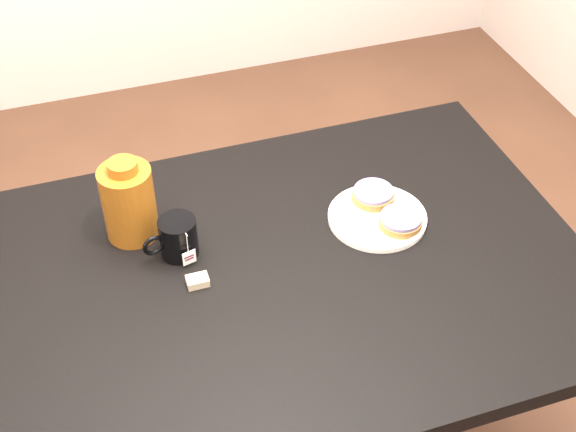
{
  "coord_description": "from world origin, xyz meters",
  "views": [
    {
      "loc": [
        -0.31,
        -1.12,
        1.94
      ],
      "look_at": [
        0.1,
        0.09,
        0.81
      ],
      "focal_mm": 50.0,
      "sensor_mm": 36.0,
      "label": 1
    }
  ],
  "objects": [
    {
      "name": "bagel_package",
      "position": [
        -0.22,
        0.21,
        0.84
      ],
      "size": [
        0.14,
        0.14,
        0.19
      ],
      "rotation": [
        0.0,
        0.0,
        0.31
      ],
      "color": "#67330D",
      "rests_on": "table"
    },
    {
      "name": "bagel_front",
      "position": [
        0.34,
        0.03,
        0.78
      ],
      "size": [
        0.1,
        0.1,
        0.03
      ],
      "color": "brown",
      "rests_on": "plate"
    },
    {
      "name": "teabag_pouch",
      "position": [
        -0.12,
        0.01,
        0.76
      ],
      "size": [
        0.05,
        0.03,
        0.02
      ],
      "primitive_type": "cube",
      "rotation": [
        0.0,
        0.0,
        -0.01
      ],
      "color": "#C6B793",
      "rests_on": "table"
    },
    {
      "name": "mug",
      "position": [
        -0.14,
        0.12,
        0.8
      ],
      "size": [
        0.13,
        0.1,
        0.09
      ],
      "rotation": [
        0.0,
        0.0,
        0.24
      ],
      "color": "black",
      "rests_on": "table"
    },
    {
      "name": "plate",
      "position": [
        0.3,
        0.08,
        0.76
      ],
      "size": [
        0.22,
        0.22,
        0.02
      ],
      "color": "white",
      "rests_on": "table"
    },
    {
      "name": "table",
      "position": [
        0.0,
        0.0,
        0.67
      ],
      "size": [
        1.4,
        0.9,
        0.75
      ],
      "color": "black",
      "rests_on": "ground_plane"
    },
    {
      "name": "bagel_back",
      "position": [
        0.32,
        0.14,
        0.78
      ],
      "size": [
        0.13,
        0.13,
        0.03
      ],
      "color": "brown",
      "rests_on": "plate"
    }
  ]
}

